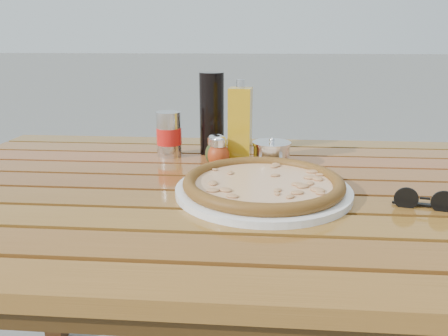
# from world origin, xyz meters

# --- Properties ---
(table) EXTENTS (1.40, 0.90, 0.75)m
(table) POSITION_xyz_m (0.00, -0.00, 0.67)
(table) COLOR #331E0B
(table) RESTS_ON ground
(plate) EXTENTS (0.41, 0.41, 0.01)m
(plate) POSITION_xyz_m (0.09, -0.06, 0.76)
(plate) COLOR white
(plate) RESTS_ON table
(pizza) EXTENTS (0.41, 0.41, 0.03)m
(pizza) POSITION_xyz_m (0.09, -0.06, 0.77)
(pizza) COLOR #FFE2B6
(pizza) RESTS_ON plate
(pepper_shaker) EXTENTS (0.06, 0.06, 0.08)m
(pepper_shaker) POSITION_xyz_m (-0.02, 0.13, 0.79)
(pepper_shaker) COLOR #AF3914
(pepper_shaker) RESTS_ON table
(oregano_shaker) EXTENTS (0.07, 0.07, 0.08)m
(oregano_shaker) POSITION_xyz_m (-0.03, 0.14, 0.79)
(oregano_shaker) COLOR #38431A
(oregano_shaker) RESTS_ON table
(dark_bottle) EXTENTS (0.09, 0.09, 0.22)m
(dark_bottle) POSITION_xyz_m (-0.05, 0.26, 0.86)
(dark_bottle) COLOR black
(dark_bottle) RESTS_ON table
(soda_can) EXTENTS (0.07, 0.07, 0.12)m
(soda_can) POSITION_xyz_m (-0.16, 0.22, 0.81)
(soda_can) COLOR silver
(soda_can) RESTS_ON table
(olive_oil_cruet) EXTENTS (0.06, 0.06, 0.21)m
(olive_oil_cruet) POSITION_xyz_m (0.03, 0.17, 0.85)
(olive_oil_cruet) COLOR #B58713
(olive_oil_cruet) RESTS_ON table
(parmesan_tin) EXTENTS (0.11, 0.11, 0.07)m
(parmesan_tin) POSITION_xyz_m (0.11, 0.16, 0.78)
(parmesan_tin) COLOR silver
(parmesan_tin) RESTS_ON table
(sunglasses) EXTENTS (0.11, 0.04, 0.04)m
(sunglasses) POSITION_xyz_m (0.39, -0.12, 0.77)
(sunglasses) COLOR black
(sunglasses) RESTS_ON table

